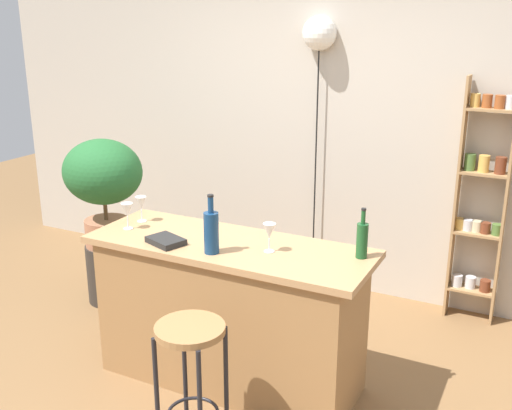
# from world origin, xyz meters

# --- Properties ---
(ground) EXTENTS (12.00, 12.00, 0.00)m
(ground) POSITION_xyz_m (0.00, 0.00, 0.00)
(ground) COLOR brown
(back_wall) EXTENTS (6.40, 0.10, 2.80)m
(back_wall) POSITION_xyz_m (0.00, 1.95, 1.40)
(back_wall) COLOR #BCB2A3
(back_wall) RESTS_ON ground
(kitchen_counter) EXTENTS (1.68, 0.60, 0.89)m
(kitchen_counter) POSITION_xyz_m (0.00, 0.30, 0.45)
(kitchen_counter) COLOR #9E7042
(kitchen_counter) RESTS_ON ground
(bar_stool) EXTENTS (0.35, 0.35, 0.72)m
(bar_stool) POSITION_xyz_m (0.15, -0.36, 0.54)
(bar_stool) COLOR black
(bar_stool) RESTS_ON ground
(spice_shelf) EXTENTS (0.34, 0.15, 1.77)m
(spice_shelf) POSITION_xyz_m (1.19, 1.81, 0.91)
(spice_shelf) COLOR #A87F51
(spice_shelf) RESTS_ON ground
(plant_stool) EXTENTS (0.36, 0.36, 0.46)m
(plant_stool) POSITION_xyz_m (-1.37, 0.84, 0.23)
(plant_stool) COLOR #2D2823
(plant_stool) RESTS_ON ground
(potted_plant) EXTENTS (0.61, 0.55, 0.83)m
(potted_plant) POSITION_xyz_m (-1.37, 0.84, 0.98)
(potted_plant) COLOR #A86B4C
(potted_plant) RESTS_ON plant_stool
(bottle_wine_red) EXTENTS (0.06, 0.06, 0.28)m
(bottle_wine_red) POSITION_xyz_m (0.75, 0.44, 1.00)
(bottle_wine_red) COLOR #194C23
(bottle_wine_red) RESTS_ON kitchen_counter
(bottle_vinegar) EXTENTS (0.08, 0.08, 0.33)m
(bottle_vinegar) POSITION_xyz_m (-0.01, 0.13, 1.02)
(bottle_vinegar) COLOR navy
(bottle_vinegar) RESTS_ON kitchen_counter
(wine_glass_left) EXTENTS (0.07, 0.07, 0.16)m
(wine_glass_left) POSITION_xyz_m (-0.67, 0.24, 1.01)
(wine_glass_left) COLOR silver
(wine_glass_left) RESTS_ON kitchen_counter
(wine_glass_center) EXTENTS (0.07, 0.07, 0.16)m
(wine_glass_center) POSITION_xyz_m (0.26, 0.29, 1.01)
(wine_glass_center) COLOR silver
(wine_glass_center) RESTS_ON kitchen_counter
(wine_glass_right) EXTENTS (0.07, 0.07, 0.16)m
(wine_glass_right) POSITION_xyz_m (-0.68, 0.39, 1.01)
(wine_glass_right) COLOR silver
(wine_glass_right) RESTS_ON kitchen_counter
(cookbook) EXTENTS (0.25, 0.21, 0.03)m
(cookbook) POSITION_xyz_m (-0.32, 0.13, 0.91)
(cookbook) COLOR black
(cookbook) RESTS_ON kitchen_counter
(pendant_globe_light) EXTENTS (0.26, 0.26, 2.15)m
(pendant_globe_light) POSITION_xyz_m (-0.07, 1.84, 2.01)
(pendant_globe_light) COLOR black
(pendant_globe_light) RESTS_ON ground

